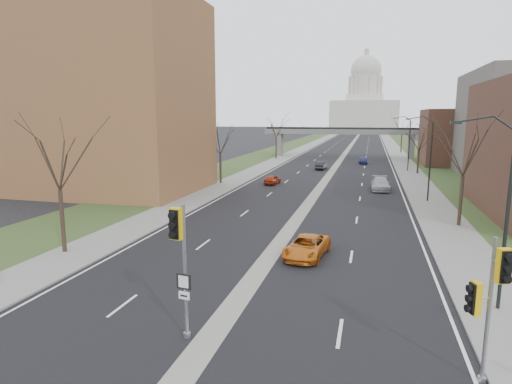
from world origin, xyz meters
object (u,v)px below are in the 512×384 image
at_px(signal_pole_right, 489,292).
at_px(car_left_far, 321,165).
at_px(car_right_near, 307,247).
at_px(car_right_far, 363,160).
at_px(car_right_mid, 380,184).
at_px(signal_pole_median, 180,249).
at_px(car_left_near, 273,179).

bearing_deg(signal_pole_right, car_left_far, 82.44).
xyz_separation_m(car_left_far, car_right_near, (4.27, -45.67, -0.00)).
bearing_deg(car_right_far, car_right_mid, -90.59).
bearing_deg(car_left_far, signal_pole_median, 94.44).
distance_m(signal_pole_right, car_left_far, 58.57).
bearing_deg(car_left_near, car_left_far, -97.75).
xyz_separation_m(signal_pole_median, car_right_mid, (8.15, 38.57, -3.03)).
bearing_deg(car_left_far, car_right_far, -117.79).
bearing_deg(car_right_far, car_right_near, -98.02).
distance_m(car_right_near, car_right_mid, 27.46).
distance_m(signal_pole_median, car_right_near, 12.39).
height_order(car_right_near, car_right_far, car_right_near).
bearing_deg(car_left_near, car_right_far, -104.86).
relative_size(car_left_far, car_right_far, 1.10).
xyz_separation_m(signal_pole_median, car_right_far, (5.52, 68.09, -3.17)).
height_order(signal_pole_right, car_left_far, signal_pole_right).
relative_size(signal_pole_median, signal_pole_right, 1.09).
xyz_separation_m(car_left_far, car_right_mid, (9.21, -18.66, 0.10)).
distance_m(car_right_near, car_right_far, 56.59).
distance_m(car_left_near, car_right_mid, 13.60).
distance_m(signal_pole_right, car_left_near, 42.97).
bearing_deg(car_left_far, car_right_mid, 119.64).
xyz_separation_m(signal_pole_right, car_right_mid, (-2.48, 38.67, -2.52)).
xyz_separation_m(car_right_near, car_right_far, (2.31, 56.54, -0.03)).
distance_m(car_left_far, car_right_mid, 20.81).
relative_size(signal_pole_right, car_right_mid, 0.96).
distance_m(signal_pole_median, car_right_mid, 39.54).
bearing_deg(signal_pole_median, car_right_far, 92.60).
bearing_deg(car_right_far, car_left_far, -126.86).
xyz_separation_m(signal_pole_right, car_left_far, (-11.69, 57.33, -2.62)).
relative_size(car_left_near, car_right_near, 0.77).
bearing_deg(car_left_far, car_left_near, 79.46).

